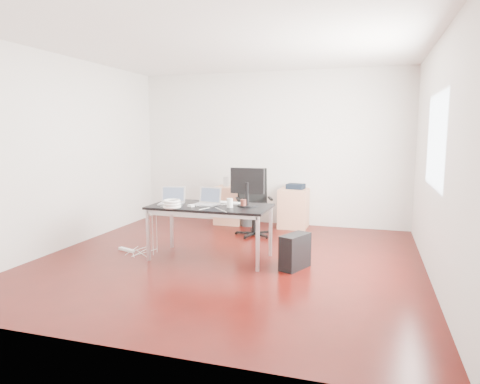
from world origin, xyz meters
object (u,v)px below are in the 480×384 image
(desk, at_px, (210,209))
(office_chair, at_px, (253,199))
(filing_cabinet_left, at_px, (230,205))
(pc_tower, at_px, (295,252))
(filing_cabinet_right, at_px, (294,208))

(desk, relative_size, office_chair, 1.48)
(filing_cabinet_left, bearing_deg, desk, -78.26)
(desk, distance_m, filing_cabinet_left, 2.29)
(desk, distance_m, pc_tower, 1.26)
(office_chair, xyz_separation_m, filing_cabinet_left, (-0.65, 0.72, -0.26))
(office_chair, relative_size, filing_cabinet_right, 1.54)
(desk, xyz_separation_m, filing_cabinet_right, (0.74, 2.22, -0.33))
(filing_cabinet_left, distance_m, filing_cabinet_right, 1.20)
(desk, bearing_deg, filing_cabinet_right, 71.55)
(office_chair, xyz_separation_m, filing_cabinet_right, (0.55, 0.72, -0.26))
(desk, distance_m, office_chair, 1.51)
(filing_cabinet_right, distance_m, pc_tower, 2.37)
(office_chair, relative_size, pc_tower, 2.40)
(filing_cabinet_right, relative_size, pc_tower, 1.56)
(office_chair, height_order, filing_cabinet_right, office_chair)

